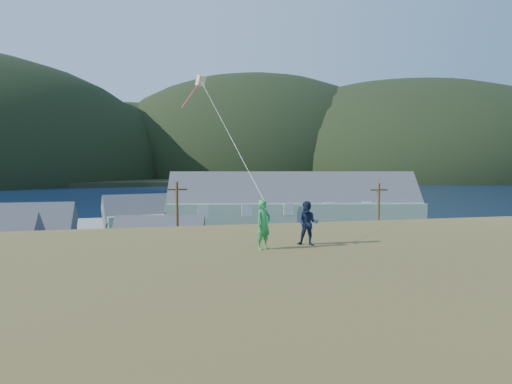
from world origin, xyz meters
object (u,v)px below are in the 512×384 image
shed_white (159,248)px  kite_flyer_green (264,225)px  lodge (293,210)px  shed_palegreen_near (17,239)px  kite_flyer_navy (308,223)px  wharf (143,224)px  shed_palegreen_far (145,218)px

shed_white → kite_flyer_green: bearing=-72.1°
lodge → shed_white: bearing=-130.7°
shed_palegreen_near → kite_flyer_navy: bearing=-58.9°
kite_flyer_green → shed_white: bearing=64.8°
wharf → lodge: bearing=-45.6°
shed_palegreen_far → kite_flyer_navy: (6.73, -47.76, 5.24)m
kite_flyer_navy → shed_palegreen_far: bearing=125.7°
shed_palegreen_far → shed_white: bearing=-98.0°
shed_white → shed_palegreen_far: (-1.56, 21.84, 0.27)m
lodge → shed_palegreen_near: bearing=-155.7°
kite_flyer_green → kite_flyer_navy: bearing=-19.9°
shed_palegreen_far → lodge: bearing=-36.6°
wharf → shed_white: size_ratio=2.87×
shed_white → kite_flyer_navy: bearing=-68.1°
shed_palegreen_near → shed_palegreen_far: 19.61m
shed_palegreen_near → kite_flyer_green: kite_flyer_green is taller
lodge → kite_flyer_green: 42.17m
shed_white → shed_palegreen_far: 21.90m
shed_palegreen_near → shed_white: size_ratio=1.17×
shed_palegreen_near → kite_flyer_green: (16.84, -32.58, 5.22)m
lodge → kite_flyer_green: size_ratio=18.39×
shed_palegreen_near → lodge: bearing=14.2°
shed_palegreen_near → wharf: bearing=67.7°
wharf → shed_palegreen_far: (0.44, -11.01, 2.34)m
lodge → kite_flyer_navy: lodge is taller
kite_flyer_green → kite_flyer_navy: (1.80, 0.40, -0.06)m
lodge → shed_palegreen_far: (-18.60, 8.45, -1.48)m
shed_white → kite_flyer_navy: 27.00m
shed_palegreen_near → shed_white: 14.85m
kite_flyer_green → shed_palegreen_near: bearing=84.9°
shed_palegreen_near → kite_flyer_green: size_ratio=5.98×
wharf → kite_flyer_green: size_ratio=14.66×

